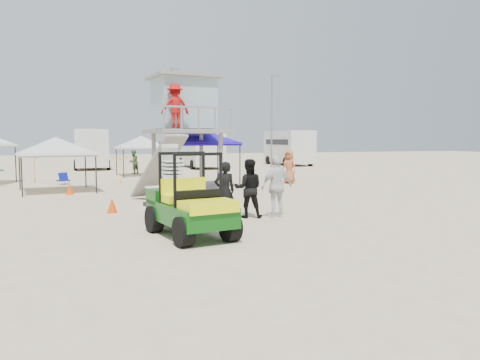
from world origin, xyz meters
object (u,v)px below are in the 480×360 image
object	(u,v)px
utility_cart	(190,198)
canopy_blue	(199,131)
surf_trailer	(173,194)
lifeguard_tower	(183,108)
man_left	(225,191)

from	to	relation	value
utility_cart	canopy_blue	xyz separation A→B (m)	(3.26, 12.43, 1.90)
surf_trailer	canopy_blue	bearing A→B (deg)	72.15
surf_trailer	canopy_blue	xyz separation A→B (m)	(3.25, 10.10, 2.05)
canopy_blue	lifeguard_tower	bearing A→B (deg)	-117.89
canopy_blue	surf_trailer	bearing A→B (deg)	-107.85
surf_trailer	lifeguard_tower	xyz separation A→B (m)	(1.92, 7.58, 3.07)
utility_cart	canopy_blue	size ratio (longest dim) A/B	0.81
utility_cart	lifeguard_tower	size ratio (longest dim) A/B	0.57
surf_trailer	man_left	xyz separation A→B (m)	(1.52, -0.30, 0.07)
lifeguard_tower	canopy_blue	size ratio (longest dim) A/B	1.43
surf_trailer	canopy_blue	world-z (taller)	canopy_blue
surf_trailer	canopy_blue	size ratio (longest dim) A/B	0.68
surf_trailer	lifeguard_tower	bearing A→B (deg)	75.79
utility_cart	canopy_blue	distance (m)	12.99
man_left	lifeguard_tower	distance (m)	8.44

